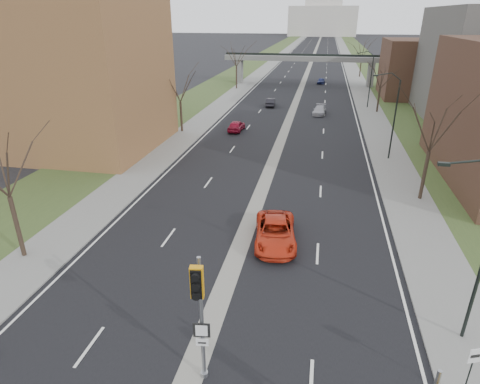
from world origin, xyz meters
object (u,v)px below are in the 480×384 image
(signal_pole_median, at_px, (199,303))
(car_right_mid, at_px, (320,110))
(speed_limit_sign, at_px, (472,364))
(car_left_near, at_px, (236,126))
(car_right_near, at_px, (275,232))
(car_left_far, at_px, (271,102))
(car_right_far, at_px, (321,81))

(signal_pole_median, distance_m, car_right_mid, 50.87)
(signal_pole_median, relative_size, car_right_mid, 1.34)
(speed_limit_sign, height_order, car_left_near, speed_limit_sign)
(car_left_near, height_order, car_right_mid, car_left_near)
(speed_limit_sign, relative_size, car_right_mid, 0.56)
(car_right_near, height_order, car_right_mid, car_right_near)
(car_left_far, relative_size, car_right_near, 0.70)
(car_right_near, bearing_deg, car_left_near, 99.69)
(car_left_near, bearing_deg, signal_pole_median, 102.70)
(car_left_far, bearing_deg, car_right_near, 94.22)
(car_right_mid, height_order, car_right_far, car_right_mid)
(signal_pole_median, distance_m, car_right_far, 81.50)
(car_left_far, distance_m, car_right_mid, 9.29)
(car_right_mid, bearing_deg, speed_limit_sign, -77.40)
(speed_limit_sign, xyz_separation_m, car_right_far, (-6.92, 80.01, -1.19))
(speed_limit_sign, relative_size, car_left_far, 0.62)
(car_left_near, xyz_separation_m, car_left_far, (2.30, 16.44, -0.04))
(car_right_mid, bearing_deg, car_right_near, -88.07)
(signal_pole_median, bearing_deg, car_left_near, 92.14)
(speed_limit_sign, height_order, car_left_far, speed_limit_sign)
(car_right_near, bearing_deg, car_right_far, 81.05)
(car_left_near, bearing_deg, car_left_far, -95.26)
(car_left_far, height_order, car_right_near, car_right_near)
(signal_pole_median, xyz_separation_m, car_right_mid, (3.60, 50.63, -3.45))
(signal_pole_median, distance_m, speed_limit_sign, 10.56)
(speed_limit_sign, xyz_separation_m, car_right_near, (-8.68, 10.31, -1.02))
(car_right_near, distance_m, car_right_far, 69.73)
(car_left_near, distance_m, car_right_far, 43.85)
(signal_pole_median, bearing_deg, car_right_far, 79.82)
(speed_limit_sign, bearing_deg, car_right_far, 74.38)
(car_right_far, bearing_deg, speed_limit_sign, -79.53)
(car_left_near, relative_size, car_left_far, 1.02)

